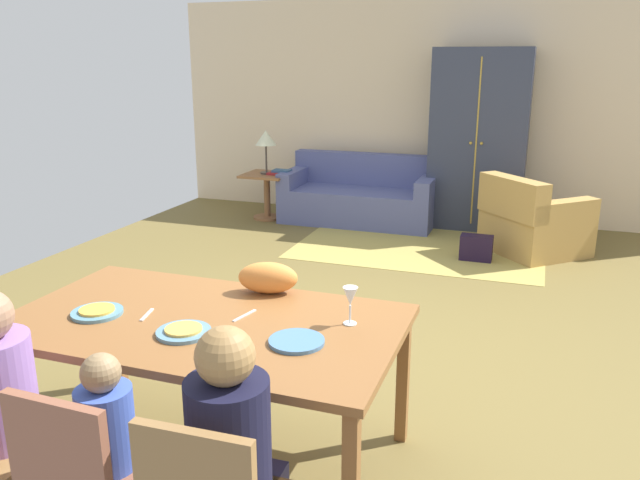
# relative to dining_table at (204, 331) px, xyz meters

# --- Properties ---
(ground_plane) EXTENTS (7.09, 6.73, 0.02)m
(ground_plane) POSITION_rel_dining_table_xyz_m (0.29, 2.15, -0.71)
(ground_plane) COLOR brown
(back_wall) EXTENTS (7.09, 0.10, 2.70)m
(back_wall) POSITION_rel_dining_table_xyz_m (0.29, 5.57, 0.65)
(back_wall) COLOR beige
(back_wall) RESTS_ON ground_plane
(dining_table) EXTENTS (1.91, 1.07, 0.76)m
(dining_table) POSITION_rel_dining_table_xyz_m (0.00, 0.00, 0.00)
(dining_table) COLOR brown
(dining_table) RESTS_ON ground_plane
(plate_near_man) EXTENTS (0.25, 0.25, 0.02)m
(plate_near_man) POSITION_rel_dining_table_xyz_m (-0.52, -0.12, 0.07)
(plate_near_man) COLOR teal
(plate_near_man) RESTS_ON dining_table
(pizza_near_man) EXTENTS (0.17, 0.17, 0.01)m
(pizza_near_man) POSITION_rel_dining_table_xyz_m (-0.52, -0.12, 0.09)
(pizza_near_man) COLOR gold
(pizza_near_man) RESTS_ON plate_near_man
(plate_near_child) EXTENTS (0.25, 0.25, 0.02)m
(plate_near_child) POSITION_rel_dining_table_xyz_m (0.00, -0.18, 0.07)
(plate_near_child) COLOR #59849D
(plate_near_child) RESTS_ON dining_table
(pizza_near_child) EXTENTS (0.17, 0.17, 0.01)m
(pizza_near_child) POSITION_rel_dining_table_xyz_m (0.00, -0.18, 0.09)
(pizza_near_child) COLOR gold
(pizza_near_child) RESTS_ON plate_near_child
(plate_near_woman) EXTENTS (0.25, 0.25, 0.02)m
(plate_near_woman) POSITION_rel_dining_table_xyz_m (0.52, -0.10, 0.07)
(plate_near_woman) COLOR teal
(plate_near_woman) RESTS_ON dining_table
(wine_glass) EXTENTS (0.07, 0.07, 0.19)m
(wine_glass) POSITION_rel_dining_table_xyz_m (0.69, 0.18, 0.20)
(wine_glass) COLOR silver
(wine_glass) RESTS_ON dining_table
(fork) EXTENTS (0.05, 0.15, 0.01)m
(fork) POSITION_rel_dining_table_xyz_m (-0.29, -0.05, 0.07)
(fork) COLOR silver
(fork) RESTS_ON dining_table
(knife) EXTENTS (0.05, 0.17, 0.01)m
(knife) POSITION_rel_dining_table_xyz_m (0.17, 0.10, 0.07)
(knife) COLOR silver
(knife) RESTS_ON dining_table
(person_man) EXTENTS (0.30, 0.40, 1.11)m
(person_man) POSITION_rel_dining_table_xyz_m (-0.52, -0.72, -0.18)
(person_man) COLOR #272F4E
(person_man) RESTS_ON ground_plane
(dining_chair_child) EXTENTS (0.43, 0.43, 0.87)m
(dining_chair_child) POSITION_rel_dining_table_xyz_m (-0.00, -0.89, -0.21)
(dining_chair_child) COLOR brown
(dining_chair_child) RESTS_ON ground_plane
(person_child) EXTENTS (0.22, 0.29, 0.92)m
(person_child) POSITION_rel_dining_table_xyz_m (0.00, -0.72, -0.26)
(person_child) COLOR #303540
(person_child) RESTS_ON ground_plane
(person_woman) EXTENTS (0.30, 0.40, 1.11)m
(person_woman) POSITION_rel_dining_table_xyz_m (0.52, -0.72, -0.18)
(person_woman) COLOR navy
(person_woman) RESTS_ON ground_plane
(cat) EXTENTS (0.35, 0.23, 0.17)m
(cat) POSITION_rel_dining_table_xyz_m (0.15, 0.43, 0.15)
(cat) COLOR orange
(cat) RESTS_ON dining_table
(area_rug) EXTENTS (2.60, 1.80, 0.01)m
(area_rug) POSITION_rel_dining_table_xyz_m (0.31, 4.11, -0.69)
(area_rug) COLOR #AC994B
(area_rug) RESTS_ON ground_plane
(couch) EXTENTS (1.88, 0.86, 0.82)m
(couch) POSITION_rel_dining_table_xyz_m (-0.62, 4.97, -0.40)
(couch) COLOR #535A90
(couch) RESTS_ON ground_plane
(armchair) EXTENTS (1.21, 1.21, 0.82)m
(armchair) POSITION_rel_dining_table_xyz_m (1.44, 4.28, -0.38)
(armchair) COLOR #B48B48
(armchair) RESTS_ON ground_plane
(armoire) EXTENTS (1.10, 0.59, 2.10)m
(armoire) POSITION_rel_dining_table_xyz_m (0.75, 5.18, 0.35)
(armoire) COLOR #343A4F
(armoire) RESTS_ON ground_plane
(side_table) EXTENTS (0.56, 0.56, 0.58)m
(side_table) POSITION_rel_dining_table_xyz_m (-1.78, 4.71, -0.32)
(side_table) COLOR brown
(side_table) RESTS_ON ground_plane
(table_lamp) EXTENTS (0.26, 0.26, 0.54)m
(table_lamp) POSITION_rel_dining_table_xyz_m (-1.78, 4.71, 0.31)
(table_lamp) COLOR #453D36
(table_lamp) RESTS_ON side_table
(book_lower) EXTENTS (0.22, 0.16, 0.03)m
(book_lower) POSITION_rel_dining_table_xyz_m (-1.63, 4.70, -0.10)
(book_lower) COLOR maroon
(book_lower) RESTS_ON side_table
(book_upper) EXTENTS (0.22, 0.16, 0.03)m
(book_upper) POSITION_rel_dining_table_xyz_m (-1.58, 4.74, -0.08)
(book_upper) COLOR #32567C
(book_upper) RESTS_ON book_lower
(handbag) EXTENTS (0.32, 0.16, 0.26)m
(handbag) POSITION_rel_dining_table_xyz_m (0.93, 3.81, -0.57)
(handbag) COLOR black
(handbag) RESTS_ON ground_plane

